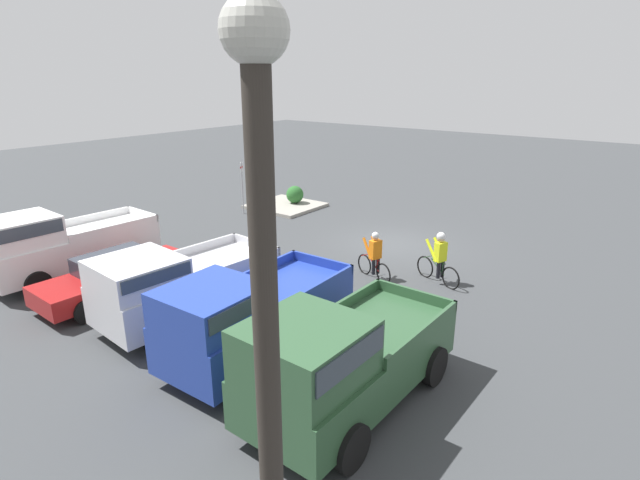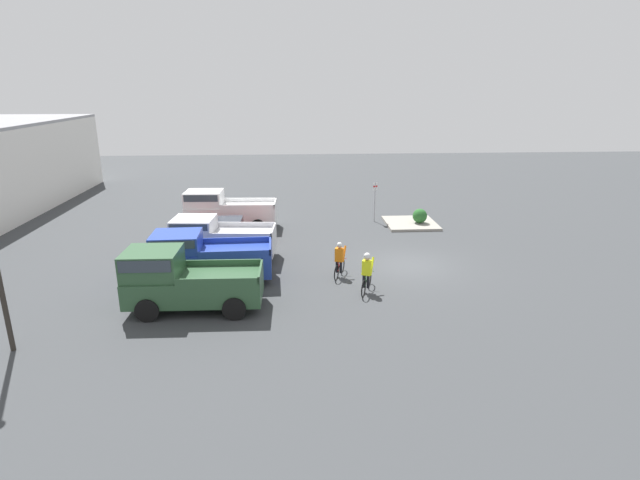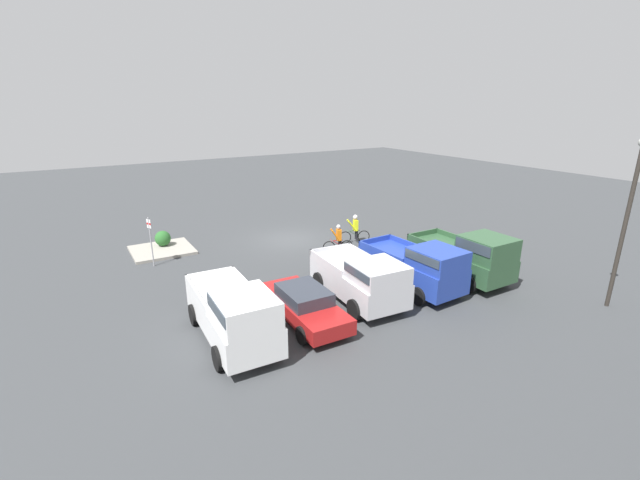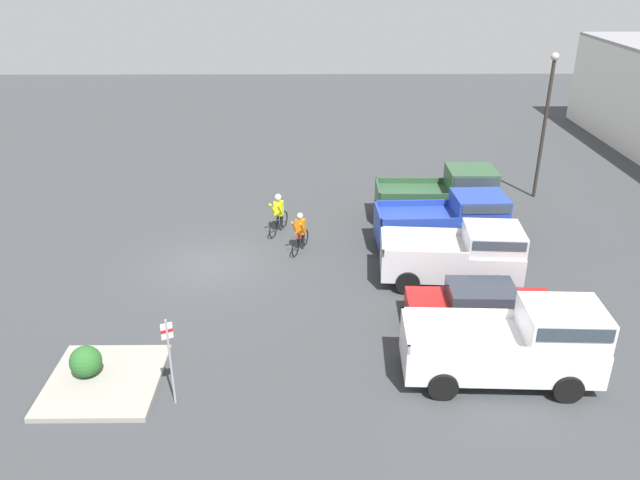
% 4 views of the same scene
% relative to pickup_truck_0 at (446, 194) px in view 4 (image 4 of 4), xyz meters
% --- Properties ---
extents(ground_plane, '(80.00, 80.00, 0.00)m').
position_rel_pickup_truck_0_xyz_m(ground_plane, '(4.23, -9.70, -1.21)').
color(ground_plane, '#383A3D').
extents(pickup_truck_0, '(2.36, 5.06, 2.36)m').
position_rel_pickup_truck_0_xyz_m(pickup_truck_0, '(0.00, 0.00, 0.00)').
color(pickup_truck_0, '#2D5133').
rests_on(pickup_truck_0, ground_plane).
extents(pickup_truck_1, '(2.33, 5.06, 2.21)m').
position_rel_pickup_truck_0_xyz_m(pickup_truck_1, '(2.78, -0.39, -0.08)').
color(pickup_truck_1, '#233D9E').
rests_on(pickup_truck_1, ground_plane).
extents(pickup_truck_2, '(2.59, 5.00, 2.09)m').
position_rel_pickup_truck_0_xyz_m(pickup_truck_2, '(5.62, -0.58, -0.12)').
color(pickup_truck_2, silver).
rests_on(pickup_truck_2, ground_plane).
extents(sedan_0, '(2.00, 4.66, 1.32)m').
position_rel_pickup_truck_0_xyz_m(sedan_0, '(8.39, -0.49, -0.54)').
color(sedan_0, maroon).
rests_on(sedan_0, ground_plane).
extents(pickup_truck_3, '(2.33, 5.33, 2.26)m').
position_rel_pickup_truck_0_xyz_m(pickup_truck_3, '(11.21, -0.24, -0.05)').
color(pickup_truck_3, white).
rests_on(pickup_truck_3, ground_plane).
extents(cyclist_0, '(1.61, 0.68, 1.62)m').
position_rel_pickup_truck_0_xyz_m(cyclist_0, '(3.01, -6.28, -0.42)').
color(cyclist_0, black).
rests_on(cyclist_0, ground_plane).
extents(cyclist_1, '(1.77, 0.73, 1.72)m').
position_rel_pickup_truck_0_xyz_m(cyclist_1, '(1.20, -7.22, -0.34)').
color(cyclist_1, black).
rests_on(cyclist_1, ground_plane).
extents(fire_lane_sign, '(0.16, 0.28, 2.56)m').
position_rel_pickup_truck_0_xyz_m(fire_lane_sign, '(12.18, -9.40, 0.33)').
color(fire_lane_sign, '#9E9EA3').
rests_on(fire_lane_sign, ground_plane).
extents(lamppost, '(0.36, 0.36, 6.75)m').
position_rel_pickup_truck_0_xyz_m(lamppost, '(-2.82, 4.90, 2.75)').
color(lamppost, '#2D2823').
rests_on(lamppost, ground_plane).
extents(curb_island, '(3.20, 3.03, 0.15)m').
position_rel_pickup_truck_0_xyz_m(curb_island, '(11.35, -11.52, -1.14)').
color(curb_island, gray).
rests_on(curb_island, ground_plane).
extents(shrub, '(0.87, 0.87, 0.87)m').
position_rel_pickup_truck_0_xyz_m(shrub, '(11.14, -12.01, -0.63)').
color(shrub, '#286028').
rests_on(shrub, curb_island).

